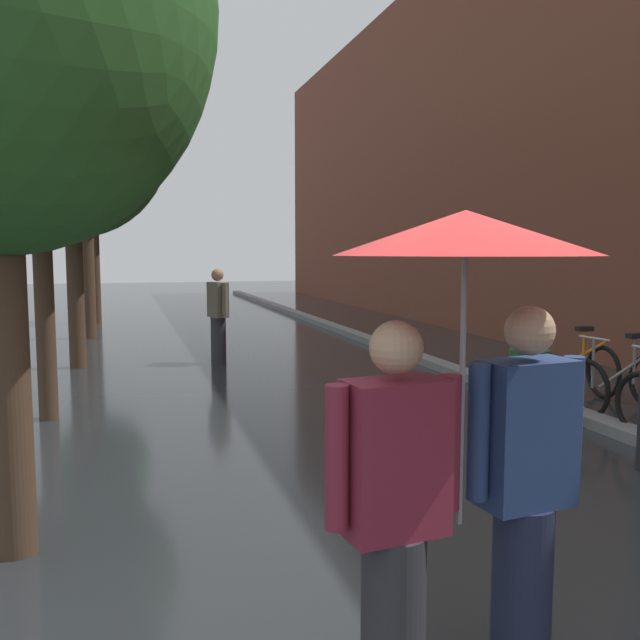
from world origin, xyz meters
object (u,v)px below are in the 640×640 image
Objects in this scene: parked_bicycle_3 at (569,372)px; parked_bicycle_2 at (620,383)px; couple_under_umbrella at (464,391)px; pedestrian_walking_midground at (218,315)px; street_tree_3 at (84,162)px; street_tree_1 at (37,131)px; street_tree_4 at (92,175)px; street_tree_2 at (70,137)px; litter_bin at (529,388)px.

parked_bicycle_2 is at bearing -82.33° from parked_bicycle_3.
pedestrian_walking_midground is (0.23, 9.11, -0.53)m from couple_under_umbrella.
street_tree_3 is 10.96m from parked_bicycle_3.
street_tree_1 is 0.86× the size of street_tree_4.
street_tree_3 is 4.53× the size of parked_bicycle_3.
street_tree_1 is 3.59m from street_tree_2.
street_tree_4 reaches higher than pedestrian_walking_midground.
street_tree_4 is (0.16, 10.75, 0.67)m from street_tree_1.
street_tree_4 is 4.78× the size of parked_bicycle_3.
parked_bicycle_3 is at bearing -61.83° from street_tree_4.
street_tree_3 is 5.61m from pedestrian_walking_midground.
litter_bin is (5.12, -1.80, -2.82)m from street_tree_1.
parked_bicycle_2 reaches higher than litter_bin.
pedestrian_walking_midground is at bearing 117.82° from litter_bin.
litter_bin is at bearing -61.69° from street_tree_3.
street_tree_1 is 2.19× the size of couple_under_umbrella.
street_tree_3 is at bearing 118.31° from litter_bin.
street_tree_2 reaches higher than pedestrian_walking_midground.
street_tree_1 is 2.81× the size of pedestrian_walking_midground.
street_tree_1 is at bearing -90.84° from street_tree_4.
street_tree_3 is at bearing 89.13° from street_tree_1.
street_tree_3 is 3.08× the size of pedestrian_walking_midground.
street_tree_1 is 0.91× the size of street_tree_3.
street_tree_1 is at bearing -91.72° from street_tree_2.
street_tree_2 is 2.57× the size of couple_under_umbrella.
street_tree_4 is at bearing 106.91° from pedestrian_walking_midground.
street_tree_3 is at bearing 118.92° from pedestrian_walking_midground.
street_tree_3 is (0.01, 3.94, 0.09)m from street_tree_2.
parked_bicycle_2 is 1.35m from litter_bin.
couple_under_umbrella is at bearing -126.61° from litter_bin.
parked_bicycle_2 is at bearing -63.02° from street_tree_4.
parked_bicycle_2 is (6.47, -1.64, -2.87)m from street_tree_1.
street_tree_4 is 3.25× the size of pedestrian_walking_midground.
street_tree_1 is 7.02m from parked_bicycle_3.
parked_bicycle_3 is 6.53m from couple_under_umbrella.
litter_bin is (2.94, 3.96, -0.94)m from couple_under_umbrella.
couple_under_umbrella is (-4.29, -4.11, 0.99)m from parked_bicycle_2.
parked_bicycle_3 is (-0.11, 0.81, 0.00)m from parked_bicycle_2.
street_tree_1 is 10.77m from street_tree_4.
litter_bin is (-1.23, -0.97, 0.05)m from parked_bicycle_3.
couple_under_umbrella reaches higher than litter_bin.
parked_bicycle_3 is at bearing 49.72° from couple_under_umbrella.
parked_bicycle_2 is (6.35, -9.14, -3.46)m from street_tree_3.
parked_bicycle_3 is at bearing -7.43° from street_tree_1.
street_tree_1 is 3.99× the size of parked_bicycle_2.
couple_under_umbrella reaches higher than parked_bicycle_3.
pedestrian_walking_midground reaches higher than litter_bin.
litter_bin is (5.01, -9.29, -3.41)m from street_tree_3.
pedestrian_walking_midground is (2.41, 3.35, -2.42)m from street_tree_1.
street_tree_1 is 5.38× the size of litter_bin.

